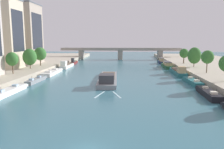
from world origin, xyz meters
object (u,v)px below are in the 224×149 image
(tree_right_midway, at_px, (184,53))
(moored_boat_left_end, at_px, (36,80))
(moored_boat_left_gap_after, at_px, (74,62))
(moored_boat_right_second, at_px, (167,65))
(tree_right_by_lamp, at_px, (194,56))
(moored_boat_right_end, at_px, (193,82))
(tree_left_distant, at_px, (40,54))
(bridge_far, at_px, (120,52))
(moored_boat_right_gap_after, at_px, (161,61))
(tree_left_far, at_px, (30,57))
(moored_boat_left_lone, at_px, (10,91))
(tree_left_second, at_px, (12,59))
(moored_boat_right_downstream, at_px, (208,93))
(moored_boat_right_lone, at_px, (178,72))
(moored_boat_left_far, at_px, (52,72))
(barge_midriver, at_px, (108,78))
(moored_boat_left_downstream, at_px, (67,65))
(tree_right_past_mid, at_px, (207,57))

(tree_right_midway, bearing_deg, moored_boat_left_end, -144.03)
(moored_boat_left_gap_after, relative_size, tree_right_midway, 1.69)
(moored_boat_right_second, distance_m, tree_right_by_lamp, 15.22)
(moored_boat_right_end, relative_size, tree_left_distant, 1.64)
(tree_left_distant, height_order, bridge_far, tree_left_distant)
(moored_boat_left_gap_after, distance_m, moored_boat_right_gap_after, 42.42)
(tree_right_midway, distance_m, bridge_far, 47.09)
(tree_left_far, bearing_deg, tree_right_midway, 20.30)
(moored_boat_left_lone, relative_size, tree_left_second, 2.02)
(moored_boat_left_lone, xyz_separation_m, moored_boat_right_downstream, (41.82, 0.71, 0.03))
(moored_boat_left_lone, relative_size, moored_boat_left_end, 1.16)
(moored_boat_left_end, height_order, moored_boat_right_lone, moored_boat_right_lone)
(moored_boat_left_lone, relative_size, moored_boat_right_lone, 0.73)
(moored_boat_left_gap_after, distance_m, tree_right_midway, 50.66)
(moored_boat_right_gap_after, height_order, tree_left_second, tree_left_second)
(tree_left_far, bearing_deg, moored_boat_left_far, 0.80)
(barge_midriver, height_order, moored_boat_left_far, barge_midriver)
(moored_boat_left_downstream, xyz_separation_m, bridge_far, (21.10, 41.39, 3.50))
(moored_boat_right_gap_after, bearing_deg, tree_right_past_mid, -80.82)
(moored_boat_left_far, distance_m, tree_right_midway, 53.25)
(moored_boat_right_lone, height_order, tree_right_by_lamp, tree_right_by_lamp)
(moored_boat_left_lone, distance_m, tree_left_distant, 38.10)
(tree_right_past_mid, bearing_deg, tree_left_far, 173.91)
(tree_left_second, xyz_separation_m, tree_left_distant, (-0.00, 20.68, 0.20))
(moored_boat_right_downstream, relative_size, tree_right_midway, 1.88)
(moored_boat_left_far, height_order, moored_boat_right_end, moored_boat_right_end)
(moored_boat_left_end, bearing_deg, moored_boat_left_downstream, 90.53)
(moored_boat_right_end, bearing_deg, moored_boat_left_lone, -162.29)
(tree_left_second, relative_size, tree_right_midway, 1.01)
(tree_left_far, relative_size, tree_left_distant, 0.98)
(moored_boat_left_far, xyz_separation_m, moored_boat_right_downstream, (42.01, -27.23, 0.04))
(moored_boat_right_downstream, bearing_deg, tree_right_past_mid, 72.09)
(tree_left_far, relative_size, tree_right_past_mid, 1.01)
(tree_right_past_mid, height_order, tree_right_by_lamp, tree_right_by_lamp)
(moored_boat_right_second, bearing_deg, tree_left_far, -157.36)
(moored_boat_right_end, distance_m, bridge_far, 76.42)
(moored_boat_left_downstream, relative_size, tree_left_distant, 2.17)
(moored_boat_left_downstream, distance_m, bridge_far, 46.59)
(moored_boat_right_lone, bearing_deg, moored_boat_left_lone, -144.75)
(moored_boat_right_end, xyz_separation_m, moored_boat_right_lone, (-0.12, 16.31, 0.35))
(moored_boat_right_end, height_order, tree_right_past_mid, tree_right_past_mid)
(tree_right_by_lamp, relative_size, bridge_far, 0.10)
(barge_midriver, relative_size, bridge_far, 0.34)
(barge_midriver, distance_m, tree_right_midway, 44.39)
(moored_boat_right_lone, xyz_separation_m, tree_left_far, (-49.91, -2.00, 4.77))
(moored_boat_left_far, xyz_separation_m, moored_boat_right_lone, (42.39, 1.89, 0.38))
(moored_boat_left_end, bearing_deg, tree_right_by_lamp, 24.70)
(barge_midriver, height_order, tree_left_far, tree_left_far)
(moored_boat_right_second, relative_size, tree_right_past_mid, 2.21)
(moored_boat_left_downstream, distance_m, moored_boat_right_second, 41.90)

